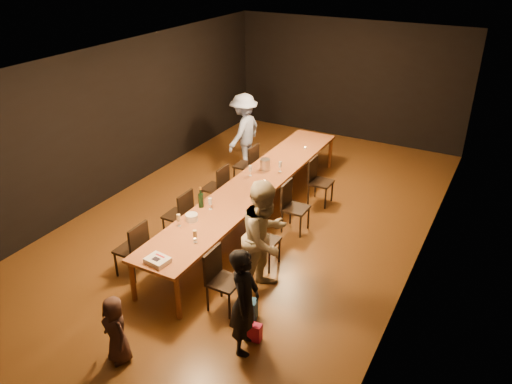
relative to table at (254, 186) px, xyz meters
The scene contains 30 objects.
ground 0.70m from the table, ahead, with size 10.00×10.00×0.00m, color #4E2F13.
room_shell 1.38m from the table, ahead, with size 6.04×10.04×3.02m.
table is the anchor object (origin of this frame).
chair_right_0 2.56m from the table, 70.50° to the right, with size 0.42×0.42×0.93m, color black, non-canonical shape.
chair_right_1 1.49m from the table, 54.69° to the right, with size 0.42×0.42×0.93m, color black, non-canonical shape.
chair_right_2 0.88m from the table, ahead, with size 0.42×0.42×0.93m, color black, non-canonical shape.
chair_right_3 1.49m from the table, 54.69° to the left, with size 0.42×0.42×0.93m, color black, non-canonical shape.
chair_left_0 2.56m from the table, 109.50° to the right, with size 0.42×0.42×0.93m, color black, non-canonical shape.
chair_left_1 1.49m from the table, 125.31° to the right, with size 0.42×0.42×0.93m, color black, non-canonical shape.
chair_left_2 0.88m from the table, behind, with size 0.42×0.42×0.93m, color black, non-canonical shape.
chair_left_3 1.49m from the table, 125.31° to the left, with size 0.42×0.42×0.93m, color black, non-canonical shape.
woman_birthday 3.29m from the table, 63.27° to the right, with size 0.54×0.36×1.49m, color black.
woman_tan 2.11m from the table, 56.86° to the right, with size 0.88×0.68×1.80m, color #BCB08D.
man_blue 2.44m from the table, 123.93° to the left, with size 1.11×0.64×1.72m, color #95ADE7.
child 3.87m from the table, 87.24° to the right, with size 0.46×0.30×0.94m, color #402923.
gift_bag_red 3.21m from the table, 61.40° to the right, with size 0.22×0.12×0.25m, color #DE2158.
gift_bag_blue 2.80m from the table, 63.10° to the right, with size 0.25×0.17×0.32m, color #235998.
birthday_cake 2.80m from the table, 89.55° to the right, with size 0.34×0.28×0.07m.
plate_stack 1.65m from the table, 97.86° to the right, with size 0.20×0.20×0.11m, color white.
champagne_bottle 1.26m from the table, 106.05° to the right, with size 0.09×0.09×0.37m, color black, non-canonical shape.
ice_bucket 0.66m from the table, 98.63° to the left, with size 0.20×0.20×0.22m, color #B0B0B5.
wineglass_0 1.90m from the table, 99.03° to the right, with size 0.06×0.06×0.21m, color beige, non-canonical shape.
wineglass_1 2.15m from the table, 84.91° to the right, with size 0.06×0.06×0.21m, color beige, non-canonical shape.
wineglass_2 1.21m from the table, 97.81° to the right, with size 0.06×0.06×0.21m, color silver, non-canonical shape.
wineglass_3 0.48m from the table, 53.25° to the right, with size 0.06×0.06×0.21m, color beige, non-canonical shape.
wineglass_4 0.37m from the table, 129.72° to the left, with size 0.06×0.06×0.21m, color silver, non-canonical shape.
wineglass_5 0.73m from the table, 73.89° to the left, with size 0.06×0.06×0.21m, color silver, non-canonical shape.
tealight_near 2.09m from the table, 85.89° to the right, with size 0.05×0.05×0.03m, color #B2B7B2.
tealight_mid 0.21m from the table, 43.01° to the left, with size 0.05×0.05×0.03m, color #B2B7B2.
tealight_far 1.99m from the table, 85.68° to the left, with size 0.05×0.05×0.03m, color #B2B7B2.
Camera 1 is at (3.92, -7.14, 4.76)m, focal length 35.00 mm.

